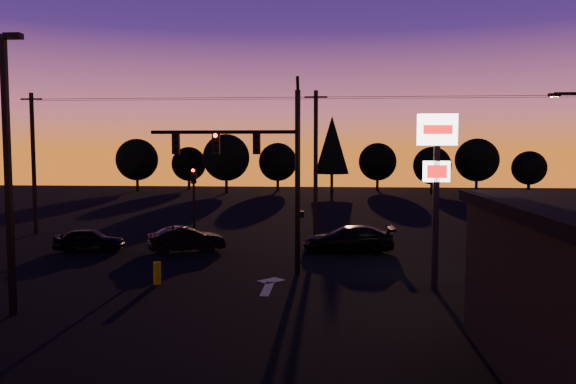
% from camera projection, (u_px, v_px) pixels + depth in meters
% --- Properties ---
extents(ground, '(120.00, 120.00, 0.00)m').
position_uv_depth(ground, '(251.00, 295.00, 20.95)').
color(ground, black).
rests_on(ground, ground).
extents(lane_arrow, '(1.20, 3.10, 0.01)m').
position_uv_depth(lane_arrow, '(269.00, 285.00, 22.57)').
color(lane_arrow, beige).
rests_on(lane_arrow, ground).
extents(traffic_signal_mast, '(6.79, 0.52, 8.58)m').
position_uv_depth(traffic_signal_mast, '(261.00, 161.00, 24.55)').
color(traffic_signal_mast, black).
rests_on(traffic_signal_mast, ground).
extents(secondary_signal, '(0.30, 0.31, 4.35)m').
position_uv_depth(secondary_signal, '(194.00, 194.00, 32.54)').
color(secondary_signal, black).
rests_on(secondary_signal, ground).
extents(parking_lot_light, '(1.25, 0.30, 9.14)m').
position_uv_depth(parking_lot_light, '(7.00, 155.00, 18.15)').
color(parking_lot_light, black).
rests_on(parking_lot_light, ground).
extents(pylon_sign, '(1.50, 0.28, 6.80)m').
position_uv_depth(pylon_sign, '(437.00, 163.00, 21.52)').
color(pylon_sign, black).
rests_on(pylon_sign, ground).
extents(utility_pole_0, '(1.40, 0.26, 9.00)m').
position_uv_depth(utility_pole_0, '(34.00, 162.00, 35.76)').
color(utility_pole_0, black).
rests_on(utility_pole_0, ground).
extents(utility_pole_1, '(1.40, 0.26, 9.00)m').
position_uv_depth(utility_pole_1, '(316.00, 163.00, 34.36)').
color(utility_pole_1, black).
rests_on(utility_pole_1, ground).
extents(power_wires, '(36.00, 1.22, 0.07)m').
position_uv_depth(power_wires, '(316.00, 98.00, 34.05)').
color(power_wires, black).
rests_on(power_wires, ground).
extents(bollard, '(0.30, 0.30, 0.91)m').
position_uv_depth(bollard, '(157.00, 273.00, 22.69)').
color(bollard, '#B29F00').
rests_on(bollard, ground).
extents(tree_0, '(5.36, 5.36, 6.74)m').
position_uv_depth(tree_0, '(137.00, 160.00, 72.05)').
color(tree_0, black).
rests_on(tree_0, ground).
extents(tree_1, '(4.54, 4.54, 5.71)m').
position_uv_depth(tree_1, '(189.00, 164.00, 74.61)').
color(tree_1, black).
rests_on(tree_1, ground).
extents(tree_2, '(5.77, 5.78, 7.26)m').
position_uv_depth(tree_2, '(226.00, 158.00, 69.10)').
color(tree_2, black).
rests_on(tree_2, ground).
extents(tree_3, '(4.95, 4.95, 6.22)m').
position_uv_depth(tree_3, '(278.00, 162.00, 72.66)').
color(tree_3, black).
rests_on(tree_3, ground).
extents(tree_4, '(4.18, 4.18, 9.50)m').
position_uv_depth(tree_4, '(332.00, 145.00, 68.97)').
color(tree_4, black).
rests_on(tree_4, ground).
extents(tree_5, '(4.95, 4.95, 6.22)m').
position_uv_depth(tree_5, '(378.00, 162.00, 73.64)').
color(tree_5, black).
rests_on(tree_5, ground).
extents(tree_6, '(4.54, 4.54, 5.71)m').
position_uv_depth(tree_6, '(432.00, 166.00, 67.24)').
color(tree_6, black).
rests_on(tree_6, ground).
extents(tree_7, '(5.36, 5.36, 6.74)m').
position_uv_depth(tree_7, '(477.00, 160.00, 69.71)').
color(tree_7, black).
rests_on(tree_7, ground).
extents(tree_8, '(4.12, 4.12, 5.19)m').
position_uv_depth(tree_8, '(529.00, 168.00, 68.32)').
color(tree_8, black).
rests_on(tree_8, ground).
extents(car_left, '(3.78, 2.00, 1.23)m').
position_uv_depth(car_left, '(90.00, 240.00, 29.89)').
color(car_left, black).
rests_on(car_left, ground).
extents(car_mid, '(4.23, 2.84, 1.32)m').
position_uv_depth(car_mid, '(186.00, 239.00, 29.89)').
color(car_mid, black).
rests_on(car_mid, ground).
extents(car_right, '(4.92, 2.23, 1.40)m').
position_uv_depth(car_right, '(348.00, 239.00, 29.65)').
color(car_right, black).
rests_on(car_right, ground).
extents(suv_parked, '(2.85, 5.62, 1.52)m').
position_uv_depth(suv_parked, '(517.00, 294.00, 18.18)').
color(suv_parked, black).
rests_on(suv_parked, ground).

